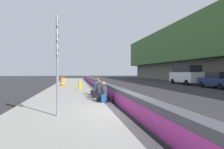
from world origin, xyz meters
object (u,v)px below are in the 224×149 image
object	(u,v)px
backpack	(103,99)
seated_person_foreground	(104,95)
seated_person_middle	(99,92)
parked_car_fourth	(186,74)
fire_hydrant	(80,84)
parked_car_third	(218,80)
seated_person_rear	(98,90)
route_sign_post	(58,56)
construction_barrel	(63,82)

from	to	relation	value
backpack	seated_person_foreground	bearing A→B (deg)	-8.56
seated_person_middle	parked_car_fourth	world-z (taller)	parked_car_fourth
fire_hydrant	backpack	xyz separation A→B (m)	(-7.53, -1.05, -0.25)
backpack	parked_car_third	world-z (taller)	parked_car_third
seated_person_foreground	seated_person_middle	size ratio (longest dim) A/B	1.00
seated_person_rear	route_sign_post	bearing A→B (deg)	160.62
backpack	seated_person_middle	bearing A→B (deg)	0.31
backpack	parked_car_third	bearing A→B (deg)	-59.91
parked_car_fourth	construction_barrel	bearing A→B (deg)	95.67
fire_hydrant	seated_person_foreground	bearing A→B (deg)	-170.90
fire_hydrant	seated_person_foreground	size ratio (longest dim) A/B	0.84
seated_person_rear	backpack	bearing A→B (deg)	179.03
route_sign_post	seated_person_foreground	world-z (taller)	route_sign_post
seated_person_middle	parked_car_third	world-z (taller)	parked_car_third
fire_hydrant	seated_person_rear	bearing A→B (deg)	-165.69
fire_hydrant	parked_car_fourth	bearing A→B (deg)	-66.51
seated_person_foreground	construction_barrel	distance (m)	11.96
seated_person_middle	seated_person_rear	bearing A→B (deg)	-2.84
route_sign_post	parked_car_third	bearing A→B (deg)	-55.81
backpack	construction_barrel	size ratio (longest dim) A/B	0.42
parked_car_fourth	seated_person_foreground	bearing A→B (deg)	135.29
seated_person_middle	parked_car_fourth	bearing A→B (deg)	-48.10
seated_person_middle	construction_barrel	bearing A→B (deg)	15.35
seated_person_foreground	parked_car_fourth	bearing A→B (deg)	-44.71
fire_hydrant	construction_barrel	bearing A→B (deg)	21.04
fire_hydrant	parked_car_fourth	xyz separation A→B (m)	(6.16, -14.18, 0.77)
route_sign_post	parked_car_fourth	xyz separation A→B (m)	(16.34, -15.14, -0.88)
fire_hydrant	seated_person_middle	distance (m)	5.72
seated_person_rear	parked_car_third	world-z (taller)	parked_car_third
route_sign_post	fire_hydrant	xyz separation A→B (m)	(10.18, -0.95, -1.65)
seated_person_rear	construction_barrel	size ratio (longest dim) A/B	1.21
seated_person_rear	parked_car_fourth	world-z (taller)	parked_car_fourth
route_sign_post	parked_car_fourth	distance (m)	22.29
seated_person_foreground	seated_person_middle	bearing A→B (deg)	3.49
parked_car_third	route_sign_post	bearing A→B (deg)	124.19
fire_hydrant	seated_person_middle	bearing A→B (deg)	-169.53
seated_person_foreground	fire_hydrant	bearing A→B (deg)	9.10
parked_car_third	backpack	bearing A→B (deg)	120.09
seated_person_foreground	parked_car_third	distance (m)	14.64
seated_person_rear	fire_hydrant	bearing A→B (deg)	14.31
fire_hydrant	seated_person_middle	world-z (taller)	seated_person_middle
seated_person_rear	construction_barrel	bearing A→B (deg)	17.83
route_sign_post	fire_hydrant	world-z (taller)	route_sign_post
backpack	construction_barrel	world-z (taller)	construction_barrel
parked_car_third	parked_car_fourth	world-z (taller)	parked_car_fourth
seated_person_rear	construction_barrel	world-z (taller)	seated_person_rear
fire_hydrant	seated_person_rear	distance (m)	4.47
seated_person_middle	seated_person_rear	distance (m)	1.30
route_sign_post	parked_car_third	size ratio (longest dim) A/B	0.79
route_sign_post	fire_hydrant	bearing A→B (deg)	-5.35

